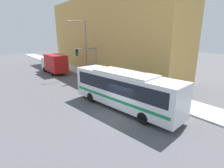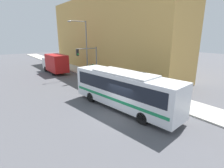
{
  "view_description": "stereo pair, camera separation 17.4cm",
  "coord_description": "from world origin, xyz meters",
  "views": [
    {
      "loc": [
        -8.6,
        -9.93,
        6.35
      ],
      "look_at": [
        2.16,
        3.92,
        1.44
      ],
      "focal_mm": 28.0,
      "sensor_mm": 36.0,
      "label": 1
    },
    {
      "loc": [
        -8.46,
        -10.04,
        6.35
      ],
      "look_at": [
        2.16,
        3.92,
        1.44
      ],
      "focal_mm": 28.0,
      "sensor_mm": 36.0,
      "label": 2
    }
  ],
  "objects": [
    {
      "name": "pedestrian_mid_block",
      "position": [
        5.96,
        14.93,
        1.02
      ],
      "size": [
        0.34,
        0.34,
        1.74
      ],
      "color": "slate",
      "rests_on": "sidewalk"
    },
    {
      "name": "delivery_truck",
      "position": [
        1.83,
        19.67,
        1.74
      ],
      "size": [
        2.37,
        6.85,
        3.23
      ],
      "color": "#B21919",
      "rests_on": "ground_plane"
    },
    {
      "name": "city_bus",
      "position": [
        1.16,
        0.92,
        1.91
      ],
      "size": [
        3.67,
        10.85,
        3.33
      ],
      "rotation": [
        0.0,
        0.0,
        0.11
      ],
      "color": "silver",
      "rests_on": "ground_plane"
    },
    {
      "name": "building_facade",
      "position": [
        10.75,
        17.04,
        6.48
      ],
      "size": [
        6.0,
        32.09,
        12.95
      ],
      "color": "tan",
      "rests_on": "ground_plane"
    },
    {
      "name": "traffic_light_pole",
      "position": [
        4.04,
        11.75,
        3.32
      ],
      "size": [
        3.28,
        0.35,
        4.59
      ],
      "color": "slate",
      "rests_on": "sidewalk"
    },
    {
      "name": "sidewalk",
      "position": [
        6.12,
        20.0,
        0.06
      ],
      "size": [
        3.25,
        70.0,
        0.13
      ],
      "color": "#B7B2A8",
      "rests_on": "ground_plane"
    },
    {
      "name": "ground_plane",
      "position": [
        0.0,
        0.0,
        0.0
      ],
      "size": [
        120.0,
        120.0,
        0.0
      ],
      "primitive_type": "plane",
      "color": "#515156"
    },
    {
      "name": "street_lamp",
      "position": [
        4.97,
        14.71,
        5.05
      ],
      "size": [
        3.05,
        0.28,
        8.33
      ],
      "color": "slate",
      "rests_on": "sidewalk"
    },
    {
      "name": "pedestrian_near_corner",
      "position": [
        6.89,
        15.55,
        0.97
      ],
      "size": [
        0.34,
        0.34,
        1.65
      ],
      "color": "slate",
      "rests_on": "sidewalk"
    },
    {
      "name": "fire_hydrant",
      "position": [
        5.1,
        2.51,
        0.46
      ],
      "size": [
        0.24,
        0.32,
        0.68
      ],
      "color": "#999999",
      "rests_on": "sidewalk"
    },
    {
      "name": "parking_meter",
      "position": [
        5.1,
        7.51,
        1.04
      ],
      "size": [
        0.14,
        0.14,
        1.36
      ],
      "color": "slate",
      "rests_on": "sidewalk"
    }
  ]
}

